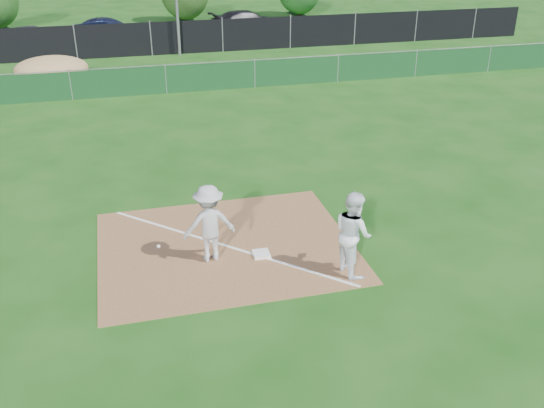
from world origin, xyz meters
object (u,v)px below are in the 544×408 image
at_px(car_left, 33,36).
at_px(car_right, 247,22).
at_px(play_at_first, 209,223).
at_px(car_mid, 108,31).
at_px(runner, 353,233).
at_px(first_base, 261,254).

xyz_separation_m(car_left, car_right, (13.12, 1.61, 0.03)).
xyz_separation_m(play_at_first, car_left, (-6.06, 26.24, -0.26)).
xyz_separation_m(car_left, car_mid, (4.27, 0.37, 0.03)).
xyz_separation_m(car_mid, car_right, (8.85, 1.24, -0.00)).
relative_size(play_at_first, runner, 0.95).
height_order(play_at_first, car_right, play_at_first).
bearing_deg(car_left, car_right, -107.86).
bearing_deg(play_at_first, car_mid, 93.85).
bearing_deg(runner, play_at_first, 57.39).
bearing_deg(car_left, play_at_first, 168.14).
bearing_deg(car_right, play_at_first, 153.27).
distance_m(first_base, play_at_first, 1.47).
bearing_deg(first_base, car_left, 105.32).
bearing_deg(play_at_first, car_right, 75.78).
relative_size(play_at_first, car_right, 0.38).
bearing_deg(first_base, car_mid, 96.31).
relative_size(first_base, car_left, 0.10).
relative_size(car_left, car_mid, 0.92).
xyz_separation_m(first_base, car_right, (5.89, 28.00, 0.66)).
height_order(car_mid, car_right, same).
bearing_deg(first_base, play_at_first, 172.76).
bearing_deg(car_mid, car_right, -72.21).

